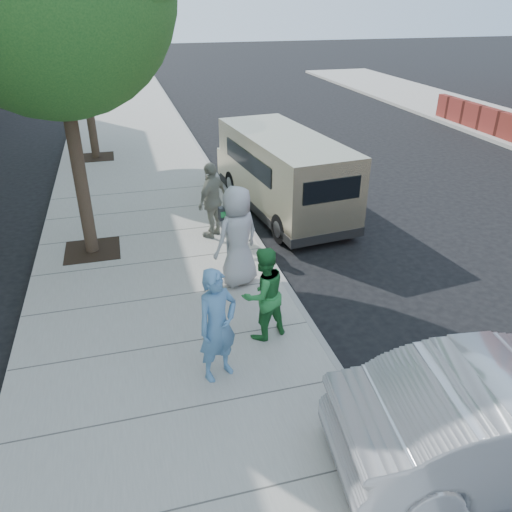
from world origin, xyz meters
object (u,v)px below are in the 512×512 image
(person_officer, at_px, (218,325))
(person_green_shirt, at_px, (263,294))
(van, at_px, (282,171))
(person_striped_polo, at_px, (212,200))
(person_gray_shirt, at_px, (238,237))
(tree_far, at_px, (76,9))
(parking_meter, at_px, (228,228))

(person_officer, relative_size, person_green_shirt, 1.10)
(van, distance_m, person_striped_polo, 2.61)
(person_green_shirt, distance_m, person_gray_shirt, 1.83)
(van, distance_m, person_green_shirt, 5.96)
(person_striped_polo, bearing_deg, tree_far, -116.26)
(person_officer, bearing_deg, parking_meter, 49.69)
(person_gray_shirt, distance_m, person_striped_polo, 2.29)
(person_officer, bearing_deg, person_striped_polo, 55.23)
(van, height_order, person_striped_polo, van)
(parking_meter, height_order, person_officer, person_officer)
(tree_far, xyz_separation_m, person_officer, (1.89, -12.42, -3.84))
(person_officer, height_order, person_gray_shirt, person_gray_shirt)
(tree_far, distance_m, person_gray_shirt, 10.87)
(person_officer, bearing_deg, person_green_shirt, 15.68)
(van, height_order, person_gray_shirt, person_gray_shirt)
(person_officer, xyz_separation_m, person_green_shirt, (0.91, 0.77, -0.08))
(parking_meter, relative_size, person_green_shirt, 0.99)
(person_green_shirt, height_order, person_striped_polo, person_striped_polo)
(person_green_shirt, xyz_separation_m, person_gray_shirt, (0.01, 1.82, 0.19))
(parking_meter, relative_size, person_officer, 0.90)
(van, xyz_separation_m, person_gray_shirt, (-2.10, -3.75, 0.05))
(person_gray_shirt, bearing_deg, person_striped_polo, -114.97)
(van, xyz_separation_m, person_green_shirt, (-2.11, -5.58, -0.14))
(parking_meter, bearing_deg, tree_far, 96.64)
(tree_far, relative_size, van, 1.13)
(parking_meter, xyz_separation_m, person_officer, (-0.74, -2.67, -0.27))
(van, xyz_separation_m, person_striped_polo, (-2.16, -1.46, -0.05))
(person_green_shirt, relative_size, person_gray_shirt, 0.81)
(person_officer, bearing_deg, person_gray_shirt, 45.82)
(tree_far, distance_m, van, 8.67)
(person_gray_shirt, bearing_deg, person_officer, 44.28)
(person_green_shirt, bearing_deg, person_gray_shirt, -108.65)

